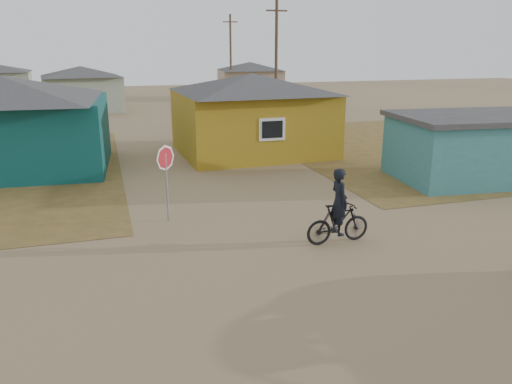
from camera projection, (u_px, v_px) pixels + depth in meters
ground at (322, 278)px, 11.55m from camera, size 120.00×120.00×0.00m
grass_ne at (458, 144)px, 27.39m from camera, size 20.00×18.00×0.00m
house_teal at (6, 123)px, 20.97m from camera, size 8.93×7.08×4.00m
house_yellow at (252, 113)px, 24.52m from camera, size 7.72×6.76×3.90m
shed_turquoise at (475, 147)px, 19.80m from camera, size 6.71×4.93×2.60m
house_pale_west at (82, 88)px, 40.54m from camera, size 7.04×6.15×3.60m
house_beige_east at (250, 80)px, 50.52m from camera, size 6.95×6.05×3.60m
house_pale_north at (1, 82)px, 49.33m from camera, size 6.28×5.81×3.40m
utility_pole_near at (276, 62)px, 32.38m from camera, size 1.40×0.20×8.00m
utility_pole_far at (231, 57)px, 47.34m from camera, size 1.40×0.20×8.00m
stop_sign at (166, 165)px, 14.84m from camera, size 0.74×0.30×2.37m
cyclist at (338, 216)px, 13.43m from camera, size 1.86×0.68×2.09m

